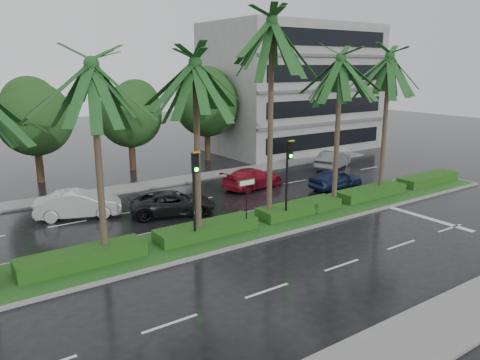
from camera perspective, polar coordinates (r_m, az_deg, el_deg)
ground at (r=23.83m, az=3.44°, el=-6.28°), size 120.00×120.00×0.00m
near_sidewalk at (r=17.72m, az=25.10°, el=-14.88°), size 40.00×2.40×0.12m
far_sidewalk at (r=33.62m, az=-9.33°, el=-0.33°), size 40.00×2.00×0.12m
median at (r=24.54m, az=1.99°, el=-5.46°), size 36.00×4.00×0.15m
hedge at (r=24.42m, az=2.00°, el=-4.63°), size 35.20×1.40×0.60m
lane_markings at (r=25.43m, az=9.45°, el=-5.12°), size 34.00×13.06×0.01m
palm_row at (r=22.45m, az=-0.47°, el=13.35°), size 26.30×4.20×10.96m
signal_median_left at (r=21.04m, az=-5.53°, el=-0.50°), size 0.34×0.42×4.36m
signal_median_right at (r=24.13m, az=5.91°, el=1.35°), size 0.34×0.42×4.36m
street_sign at (r=22.97m, az=0.82°, el=-1.46°), size 0.95×0.09×2.60m
bg_trees at (r=38.52m, az=-11.10°, el=8.64°), size 33.02×5.62×8.12m
building at (r=47.14m, az=6.27°, el=11.11°), size 16.00×10.00×12.00m
car_white at (r=27.21m, az=-19.10°, el=-2.80°), size 3.03×4.84×1.51m
car_darkgrey at (r=26.52m, az=-8.19°, el=-2.78°), size 3.64×5.24×1.33m
car_red at (r=31.87m, az=1.58°, el=0.23°), size 2.69×4.98×1.37m
car_blue at (r=32.33m, az=11.62°, el=0.13°), size 1.63×4.02×1.37m
car_grey at (r=38.64m, az=11.26°, el=2.44°), size 3.19×4.66×1.45m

